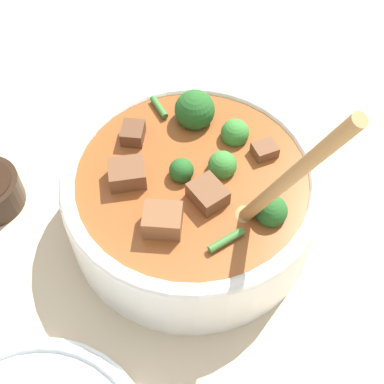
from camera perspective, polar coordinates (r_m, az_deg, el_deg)
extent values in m
plane|color=#C6B293|center=(0.59, 0.00, -3.16)|extent=(4.00, 4.00, 0.00)
cylinder|color=white|center=(0.56, 0.00, -0.96)|extent=(0.26, 0.26, 0.08)
torus|color=white|center=(0.52, 0.00, 1.52)|extent=(0.26, 0.26, 0.02)
cylinder|color=brown|center=(0.54, 0.00, -0.03)|extent=(0.24, 0.24, 0.05)
sphere|color=#235B23|center=(0.52, -1.17, 2.18)|extent=(0.02, 0.02, 0.02)
cylinder|color=#6B9956|center=(0.53, -1.14, 1.02)|extent=(0.01, 0.01, 0.01)
sphere|color=#235B23|center=(0.50, 8.45, -2.03)|extent=(0.03, 0.03, 0.03)
cylinder|color=#6B9956|center=(0.51, 8.16, -3.39)|extent=(0.01, 0.01, 0.01)
sphere|color=#235B23|center=(0.56, 0.30, 8.74)|extent=(0.04, 0.04, 0.04)
cylinder|color=#6B9956|center=(0.58, 0.28, 6.65)|extent=(0.01, 0.01, 0.02)
sphere|color=#387F33|center=(0.55, 4.61, 6.29)|extent=(0.03, 0.03, 0.03)
cylinder|color=#6B9956|center=(0.57, 4.47, 4.87)|extent=(0.01, 0.01, 0.01)
sphere|color=#387F33|center=(0.52, 3.27, 2.89)|extent=(0.03, 0.03, 0.03)
cylinder|color=#6B9956|center=(0.54, 3.16, 1.53)|extent=(0.01, 0.01, 0.01)
cube|color=brown|center=(0.48, -3.14, -3.11)|extent=(0.03, 0.04, 0.03)
cube|color=brown|center=(0.55, -6.30, 6.15)|extent=(0.03, 0.02, 0.02)
cube|color=brown|center=(0.52, -6.91, 1.76)|extent=(0.04, 0.04, 0.03)
cube|color=brown|center=(0.54, 7.73, 4.30)|extent=(0.03, 0.03, 0.02)
cube|color=brown|center=(0.50, 1.68, -0.45)|extent=(0.04, 0.04, 0.03)
cylinder|color=#3D7533|center=(0.48, 3.67, -5.14)|extent=(0.03, 0.03, 0.01)
cylinder|color=#3D7533|center=(0.58, -3.54, 9.02)|extent=(0.03, 0.02, 0.01)
ellipsoid|color=#A87A47|center=(0.50, 5.50, -2.65)|extent=(0.04, 0.03, 0.01)
cylinder|color=#A87A47|center=(0.42, 10.33, 1.41)|extent=(0.06, 0.08, 0.19)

